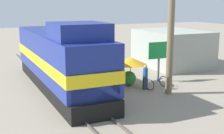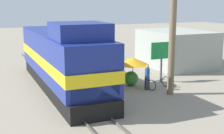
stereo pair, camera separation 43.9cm
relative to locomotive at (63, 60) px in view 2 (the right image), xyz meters
The scene contains 11 objects.
ground_plane 3.06m from the locomotive, 90.00° to the right, with size 120.00×120.00×0.00m, color gray.
rail_near 3.09m from the locomotive, 107.93° to the right, with size 0.08×37.26×0.15m, color #4C4742.
rail_far 3.09m from the locomotive, 72.07° to the right, with size 0.08×37.26×0.15m, color #4C4742.
locomotive is the anchor object (origin of this frame).
utility_pole 7.75m from the locomotive, 32.93° to the right, with size 1.80×0.44×8.56m.
vendor_umbrella 5.04m from the locomotive, 12.60° to the right, with size 2.36×2.36×2.12m.
billboard_sign 7.51m from the locomotive, ahead, with size 1.83×0.12×3.09m.
shrub_cluster 5.20m from the locomotive, 10.84° to the right, with size 1.05×1.05×1.05m, color #388C38.
person_bystander 6.00m from the locomotive, 24.85° to the right, with size 0.34×0.34×1.77m.
bicycle 6.99m from the locomotive, 22.19° to the right, with size 1.75×1.22×0.77m.
building_block_distant 12.61m from the locomotive, 17.38° to the left, with size 5.23×6.89×3.41m, color #999E93.
Camera 2 is at (-5.35, -18.71, 6.05)m, focal length 50.00 mm.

